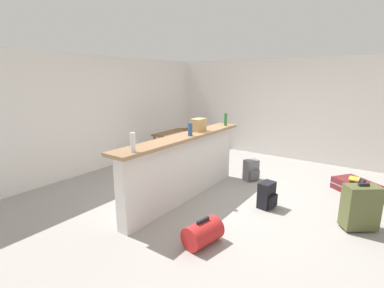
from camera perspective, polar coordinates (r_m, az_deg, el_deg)
The scene contains 17 objects.
ground_plane at distance 5.08m, azimuth 6.49°, elevation -10.46°, with size 13.00×13.00×0.05m, color gray.
wall_back at distance 6.71m, azimuth -16.77°, elevation 6.20°, with size 6.60×0.10×2.50m, color silver.
wall_right at distance 7.61m, azimuth 16.00°, elevation 7.03°, with size 0.10×6.00×2.50m, color silver.
partition_half_wall at distance 4.71m, azimuth -1.45°, elevation -5.13°, with size 2.80×0.20×1.06m, color silver.
bar_countertop at distance 4.56m, azimuth -1.49°, elevation 1.47°, with size 2.96×0.40×0.05m, color #93704C.
bottle_white at distance 3.58m, azimuth -12.01°, elevation 0.32°, with size 0.07×0.07×0.25m, color silver.
bottle_blue at distance 4.51m, azimuth -0.38°, elevation 3.02°, with size 0.07×0.07×0.21m, color #284C89.
bottle_green at distance 5.54m, azimuth 6.89°, elevation 5.04°, with size 0.06×0.06×0.24m, color #2D6B38.
grocery_bag at distance 4.92m, azimuth 1.32°, elevation 3.95°, with size 0.26×0.18×0.22m, color tan.
dining_table at distance 6.74m, azimuth -2.70°, elevation 1.58°, with size 1.10×0.80×0.74m.
dining_chair_near_partition at distance 6.40m, azimuth 0.32°, elevation -0.24°, with size 0.45×0.45×0.93m.
suitcase_flat_maroon at distance 5.87m, azimuth 30.50°, elevation -7.56°, with size 0.81×0.86×0.22m.
backpack_black at distance 4.65m, azimuth 15.08°, elevation -10.14°, with size 0.31×0.28×0.42m.
duffel_bag_red at distance 3.62m, azimuth 2.23°, elevation -17.75°, with size 0.53×0.39×0.34m.
backpack_grey at distance 5.77m, azimuth 12.03°, elevation -5.32°, with size 0.33×0.32×0.42m.
suitcase_upright_olive at distance 4.46m, azimuth 31.22°, elevation -10.95°, with size 0.46×0.50×0.67m.
book_stack at distance 5.81m, azimuth 30.69°, elevation -6.33°, with size 0.27×0.25×0.06m.
Camera 1 is at (-4.10, -2.21, 2.02)m, focal length 26.05 mm.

